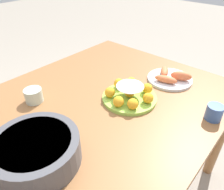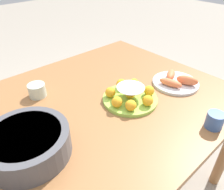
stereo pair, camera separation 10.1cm
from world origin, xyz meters
TOP-DOWN VIEW (x-y plane):
  - dining_table at (0.00, 0.00)m, footprint 1.34×1.03m
  - cake_plate at (-0.14, 0.10)m, footprint 0.26×0.26m
  - serving_bowl at (0.35, 0.08)m, footprint 0.30×0.30m
  - seafood_platter at (-0.43, 0.16)m, footprint 0.24×0.24m
  - cup_near at (0.16, -0.23)m, footprint 0.08×0.08m
  - cup_far at (-0.26, 0.45)m, footprint 0.07×0.07m

SIDE VIEW (x-z plane):
  - dining_table at x=0.00m, z-range 0.27..0.98m
  - seafood_platter at x=-0.43m, z-range 0.69..0.76m
  - cake_plate at x=-0.14m, z-range 0.69..0.78m
  - cup_near at x=0.16m, z-range 0.71..0.77m
  - cup_far at x=-0.26m, z-range 0.71..0.77m
  - serving_bowl at x=0.35m, z-range 0.71..0.80m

